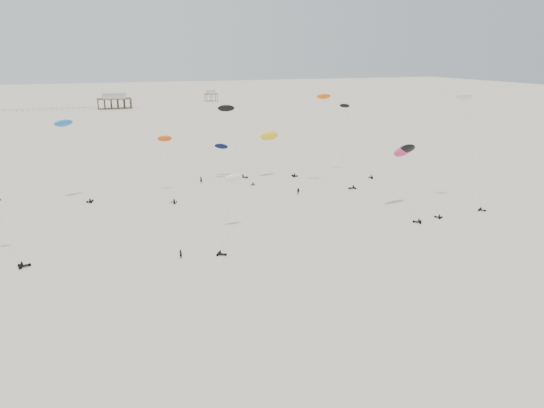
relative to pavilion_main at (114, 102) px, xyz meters
name	(u,v)px	position (x,y,z in m)	size (l,w,h in m)	color
ground_plane	(172,146)	(10.00, -150.00, -4.22)	(900.00, 900.00, 0.00)	beige
pavilion_main	(114,102)	(0.00, 0.00, 0.00)	(21.00, 13.00, 9.80)	brown
pavilion_small	(211,96)	(70.00, 30.00, -0.74)	(9.00, 7.00, 8.00)	brown
pier_fence	(25,110)	(-52.00, 0.00, -3.45)	(80.20, 0.20, 1.50)	black
rig_0	(168,160)	(-3.12, -222.77, 4.74)	(3.78, 14.33, 17.56)	black
rig_1	(227,153)	(15.15, -211.65, 3.39)	(8.86, 13.27, 14.32)	black
rig_3	(356,137)	(52.44, -217.66, 6.79)	(5.44, 14.78, 22.24)	black
rig_4	(468,120)	(61.92, -252.69, 15.50)	(4.32, 12.92, 26.43)	black
rig_6	(231,197)	(3.30, -256.76, 3.46)	(9.80, 16.30, 18.28)	black
rig_7	(410,155)	(47.15, -252.04, 8.00)	(5.76, 14.02, 16.51)	black
rig_8	(10,237)	(-36.07, -256.83, 0.03)	(7.24, 11.92, 13.93)	black
rig_9	(334,128)	(40.13, -227.24, 11.34)	(7.90, 10.96, 24.84)	black
rig_10	(231,126)	(16.80, -210.03, 10.64)	(8.11, 4.32, 21.02)	black
rig_11	(272,141)	(28.24, -212.52, 6.30)	(11.01, 5.60, 13.80)	black
rig_12	(69,140)	(-25.56, -218.95, 10.53)	(8.01, 8.29, 19.78)	black
rig_13	(404,159)	(45.29, -252.48, 7.21)	(7.39, 15.46, 17.15)	black
spectator_0	(181,258)	(-8.56, -266.07, -4.22)	(0.70, 0.48, 1.93)	black
spectator_1	(298,195)	(27.61, -233.46, -4.22)	(1.00, 0.58, 2.05)	black
spectator_3	(201,183)	(7.15, -212.99, -4.22)	(0.78, 0.54, 2.15)	black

